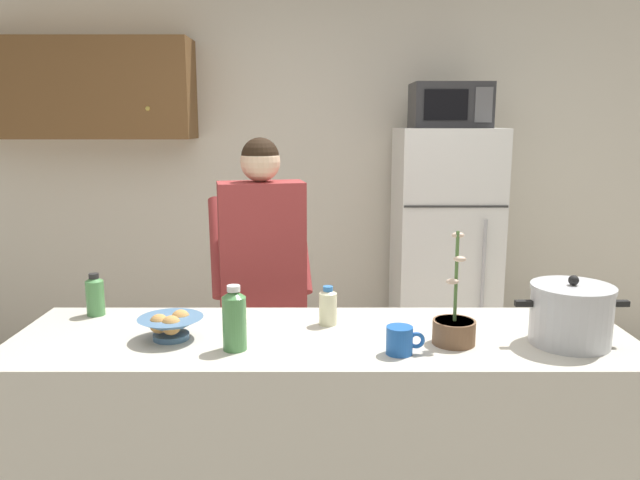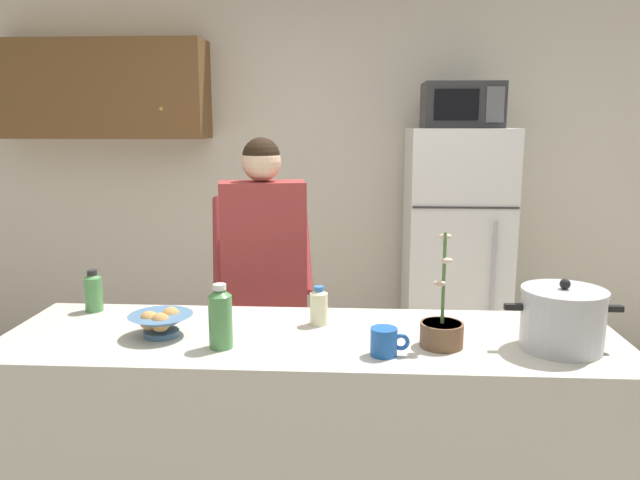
{
  "view_description": "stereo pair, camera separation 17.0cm",
  "coord_description": "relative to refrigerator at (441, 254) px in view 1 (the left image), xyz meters",
  "views": [
    {
      "loc": [
        -0.01,
        -2.16,
        1.69
      ],
      "look_at": [
        0.0,
        0.55,
        1.17
      ],
      "focal_mm": 34.65,
      "sensor_mm": 36.0,
      "label": 1
    },
    {
      "loc": [
        0.16,
        -2.15,
        1.69
      ],
      "look_at": [
        0.0,
        0.55,
        1.17
      ],
      "focal_mm": 34.65,
      "sensor_mm": 36.0,
      "label": 2
    }
  ],
  "objects": [
    {
      "name": "back_wall_unit",
      "position": [
        -1.05,
        0.42,
        0.56
      ],
      "size": [
        6.0,
        0.48,
        2.6
      ],
      "color": "silver",
      "rests_on": "ground"
    },
    {
      "name": "bread_bowl",
      "position": [
        -1.36,
        -1.89,
        0.14
      ],
      "size": [
        0.23,
        0.23,
        0.1
      ],
      "color": "#4C7299",
      "rests_on": "kitchen_island"
    },
    {
      "name": "cooking_pot",
      "position": [
        0.06,
        -1.94,
        0.2
      ],
      "size": [
        0.4,
        0.28,
        0.25
      ],
      "color": "silver",
      "rests_on": "kitchen_island"
    },
    {
      "name": "person_near_pot",
      "position": [
        -1.1,
        -1.07,
        0.18
      ],
      "size": [
        0.55,
        0.49,
        1.62
      ],
      "color": "#33384C",
      "rests_on": "ground"
    },
    {
      "name": "refrigerator",
      "position": [
        0.0,
        0.0,
        0.0
      ],
      "size": [
        0.64,
        0.68,
        1.65
      ],
      "color": "white",
      "rests_on": "ground"
    },
    {
      "name": "bottle_near_edge",
      "position": [
        -1.73,
        -1.61,
        0.18
      ],
      "size": [
        0.07,
        0.07,
        0.17
      ],
      "color": "#4C8C4C",
      "rests_on": "kitchen_island"
    },
    {
      "name": "coffee_mug",
      "position": [
        -0.55,
        -2.04,
        0.14
      ],
      "size": [
        0.13,
        0.09,
        0.1
      ],
      "color": "#1E59B2",
      "rests_on": "kitchen_island"
    },
    {
      "name": "kitchen_island",
      "position": [
        -0.81,
        -1.85,
        -0.37
      ],
      "size": [
        2.26,
        0.68,
        0.92
      ],
      "primitive_type": "cube",
      "color": "beige",
      "rests_on": "ground"
    },
    {
      "name": "bottle_far_corner",
      "position": [
        -1.11,
        -2.0,
        0.2
      ],
      "size": [
        0.08,
        0.08,
        0.23
      ],
      "color": "#4C8C4C",
      "rests_on": "kitchen_island"
    },
    {
      "name": "microwave",
      "position": [
        0.0,
        -0.02,
        0.97
      ],
      "size": [
        0.48,
        0.37,
        0.28
      ],
      "color": "#2D2D30",
      "rests_on": "refrigerator"
    },
    {
      "name": "potted_orchid",
      "position": [
        -0.35,
        -1.94,
        0.15
      ],
      "size": [
        0.15,
        0.15,
        0.4
      ],
      "color": "brown",
      "rests_on": "kitchen_island"
    },
    {
      "name": "bottle_mid_counter",
      "position": [
        -0.79,
        -1.73,
        0.17
      ],
      "size": [
        0.07,
        0.07,
        0.15
      ],
      "color": "beige",
      "rests_on": "kitchen_island"
    }
  ]
}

